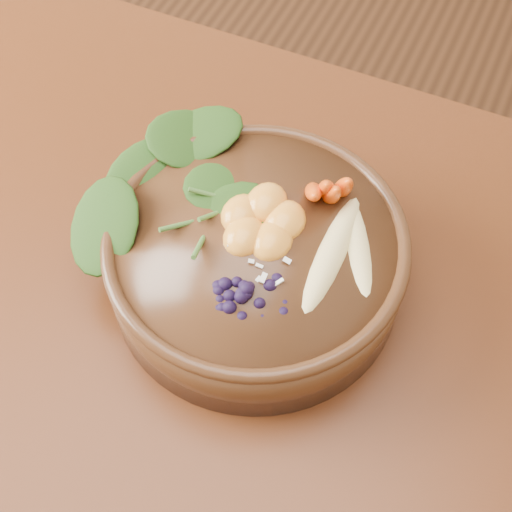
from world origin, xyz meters
TOP-DOWN VIEW (x-y plane):
  - ground at (0.00, 0.00)m, footprint 4.00×4.00m
  - dining_table at (0.00, 0.00)m, footprint 1.60×0.90m
  - stoneware_bowl at (0.30, 0.09)m, footprint 0.37×0.37m
  - kale_heap at (0.24, 0.14)m, footprint 0.24×0.22m
  - carrot_cluster at (0.33, 0.19)m, footprint 0.08×0.08m
  - banana_halves at (0.38, 0.12)m, footprint 0.10×0.17m
  - mandarin_cluster at (0.30, 0.11)m, footprint 0.11×0.11m
  - blueberry_pile at (0.32, 0.03)m, footprint 0.16×0.13m
  - coconut_flakes at (0.30, 0.07)m, footprint 0.11×0.09m

SIDE VIEW (x-z plane):
  - ground at x=0.00m, z-range 0.00..0.00m
  - dining_table at x=0.00m, z-range 0.28..1.03m
  - stoneware_bowl at x=0.30m, z-range 0.75..0.83m
  - coconut_flakes at x=0.30m, z-range 0.83..0.84m
  - banana_halves at x=0.38m, z-range 0.83..0.86m
  - mandarin_cluster at x=0.30m, z-range 0.83..0.87m
  - blueberry_pile at x=0.32m, z-range 0.83..0.87m
  - kale_heap at x=0.24m, z-range 0.83..0.88m
  - carrot_cluster at x=0.33m, z-range 0.83..0.92m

